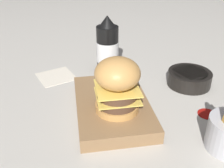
{
  "coord_description": "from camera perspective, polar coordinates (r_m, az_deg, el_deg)",
  "views": [
    {
      "loc": [
        0.56,
        -0.07,
        0.42
      ],
      "look_at": [
        -0.02,
        0.03,
        0.08
      ],
      "focal_mm": 42.0,
      "sensor_mm": 36.0,
      "label": 1
    }
  ],
  "objects": [
    {
      "name": "ketchup_puddle",
      "position": [
        0.75,
        20.02,
        -6.09
      ],
      "size": [
        0.05,
        0.05,
        0.0
      ],
      "color": "#9E140F",
      "rests_on": "ground_plane"
    },
    {
      "name": "serving_board",
      "position": [
        0.71,
        -0.0,
        -4.74
      ],
      "size": [
        0.3,
        0.19,
        0.03
      ],
      "color": "olive",
      "rests_on": "ground_plane"
    },
    {
      "name": "ground_plane",
      "position": [
        0.7,
        -2.23,
        -7.13
      ],
      "size": [
        6.0,
        6.0,
        0.0
      ],
      "primitive_type": "plane",
      "color": "#B7B2A8"
    },
    {
      "name": "side_bowl",
      "position": [
        0.87,
        16.47,
        1.28
      ],
      "size": [
        0.14,
        0.14,
        0.05
      ],
      "color": "black",
      "rests_on": "ground_plane"
    },
    {
      "name": "ketchup_bottle",
      "position": [
        0.89,
        -0.99,
        7.74
      ],
      "size": [
        0.07,
        0.07,
        0.2
      ],
      "color": "black",
      "rests_on": "ground_plane"
    },
    {
      "name": "parchment_square",
      "position": [
        0.91,
        -12.04,
        1.66
      ],
      "size": [
        0.15,
        0.15,
        0.0
      ],
      "color": "beige",
      "rests_on": "ground_plane"
    },
    {
      "name": "burger",
      "position": [
        0.63,
        1.17,
        -0.14
      ],
      "size": [
        0.11,
        0.11,
        0.14
      ],
      "color": "tan",
      "rests_on": "serving_board"
    }
  ]
}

